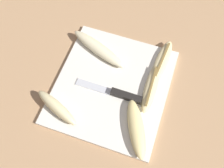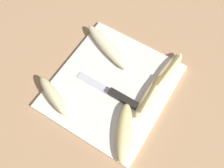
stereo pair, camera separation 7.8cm
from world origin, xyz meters
The scene contains 8 objects.
ground_plane centered at (0.00, 0.00, 0.00)m, with size 4.00×4.00×0.00m, color tan.
cutting_board centered at (0.00, 0.00, 0.01)m, with size 0.37×0.33×0.01m.
knife centered at (-0.02, -0.03, 0.02)m, with size 0.02×0.21×0.02m.
banana_soft_right centered at (-0.13, 0.12, 0.03)m, with size 0.09×0.15×0.04m.
banana_ripe_center centered at (0.13, -0.12, 0.02)m, with size 0.17×0.05×0.02m.
banana_pale_long centered at (0.10, 0.08, 0.03)m, with size 0.11×0.21×0.03m.
banana_mellow_near centered at (0.03, -0.11, 0.02)m, with size 0.17×0.04×0.02m.
banana_golden_short centered at (-0.11, -0.11, 0.03)m, with size 0.17×0.11×0.03m.
Camera 2 is at (-0.29, -0.18, 0.72)m, focal length 42.00 mm.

